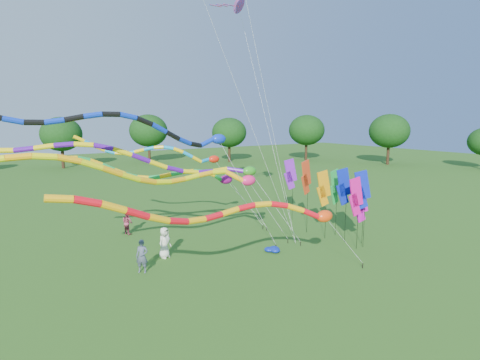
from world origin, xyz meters
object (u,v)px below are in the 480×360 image
tube_kite_orange (173,174)px  person_b (142,256)px  tube_kite_red (243,212)px  person_c (127,223)px  person_a (165,243)px  blue_nylon_heap (271,249)px

tube_kite_orange → person_b: (-1.44, 1.06, -4.46)m
tube_kite_orange → person_b: size_ratio=9.12×
tube_kite_red → person_b: (-2.73, 5.73, -3.22)m
person_b → tube_kite_red: bearing=-26.9°
tube_kite_red → person_c: bearing=97.2°
tube_kite_orange → person_c: tube_kite_orange is taller
person_a → person_c: 6.02m
person_a → person_c: person_a is taller
blue_nylon_heap → person_b: bearing=171.3°
tube_kite_orange → person_c: (0.15, 8.59, -4.52)m
tube_kite_orange → person_a: bearing=75.1°
person_a → person_c: size_ratio=1.10×
tube_kite_red → person_c: (-1.13, 13.26, -3.28)m
tube_kite_red → blue_nylon_heap: (5.06, 4.54, -3.95)m
tube_kite_red → person_a: bearing=98.6°
tube_kite_red → person_a: (-0.81, 7.24, -3.20)m
tube_kite_orange → person_b: 4.80m
person_b → person_c: person_b is taller
tube_kite_orange → blue_nylon_heap: tube_kite_orange is taller
person_b → person_c: size_ratio=1.07×
tube_kite_red → person_a: size_ratio=8.32×
tube_kite_red → tube_kite_orange: 5.00m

